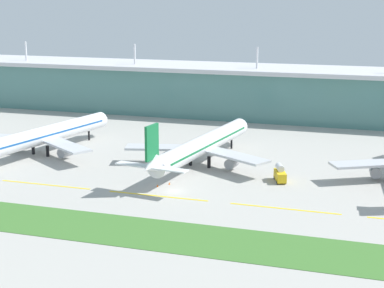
{
  "coord_description": "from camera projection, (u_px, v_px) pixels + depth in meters",
  "views": [
    {
      "loc": [
        53.46,
        -153.69,
        51.96
      ],
      "look_at": [
        -3.55,
        26.62,
        7.0
      ],
      "focal_mm": 58.24,
      "sensor_mm": 36.0,
      "label": 1
    }
  ],
  "objects": [
    {
      "name": "ground_plane",
      "position": [
        175.0,
        191.0,
        170.26
      ],
      "size": [
        600.0,
        600.0,
        0.0
      ],
      "primitive_type": "plane",
      "color": "#A8A59E"
    },
    {
      "name": "terminal_building",
      "position": [
        259.0,
        92.0,
        272.04
      ],
      "size": [
        288.0,
        34.0,
        31.09
      ],
      "color": "slate",
      "rests_on": "ground"
    },
    {
      "name": "airliner_near",
      "position": [
        43.0,
        136.0,
        208.48
      ],
      "size": [
        47.76,
        70.66,
        18.9
      ],
      "color": "white",
      "rests_on": "ground"
    },
    {
      "name": "airliner_middle",
      "position": [
        202.0,
        146.0,
        194.71
      ],
      "size": [
        48.29,
        72.3,
        18.9
      ],
      "color": "silver",
      "rests_on": "ground"
    },
    {
      "name": "taxiway_stripe_mid_west",
      "position": [
        45.0,
        185.0,
        176.07
      ],
      "size": [
        28.0,
        0.7,
        0.04
      ],
      "primitive_type": "cube",
      "color": "yellow",
      "rests_on": "ground"
    },
    {
      "name": "taxiway_stripe_centre",
      "position": [
        158.0,
        196.0,
        166.1
      ],
      "size": [
        28.0,
        0.7,
        0.04
      ],
      "primitive_type": "cube",
      "color": "yellow",
      "rests_on": "ground"
    },
    {
      "name": "taxiway_stripe_mid_east",
      "position": [
        285.0,
        209.0,
        156.13
      ],
      "size": [
        28.0,
        0.7,
        0.04
      ],
      "primitive_type": "cube",
      "color": "yellow",
      "rests_on": "ground"
    },
    {
      "name": "grass_verge",
      "position": [
        130.0,
        231.0,
        141.11
      ],
      "size": [
        300.0,
        18.0,
        0.1
      ],
      "primitive_type": "cube",
      "color": "#3D702D",
      "rests_on": "ground"
    },
    {
      "name": "fuel_truck",
      "position": [
        280.0,
        174.0,
        178.87
      ],
      "size": [
        4.85,
        7.65,
        4.95
      ],
      "color": "gold",
      "rests_on": "ground"
    },
    {
      "name": "safety_cone_left_wingtip",
      "position": [
        169.0,
        183.0,
        176.31
      ],
      "size": [
        0.56,
        0.56,
        0.7
      ],
      "primitive_type": "cone",
      "color": "orange",
      "rests_on": "ground"
    },
    {
      "name": "safety_cone_nose_front",
      "position": [
        157.0,
        186.0,
        174.06
      ],
      "size": [
        0.56,
        0.56,
        0.7
      ],
      "primitive_type": "cone",
      "color": "orange",
      "rests_on": "ground"
    }
  ]
}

